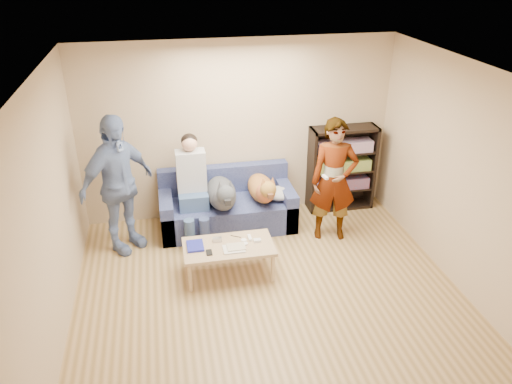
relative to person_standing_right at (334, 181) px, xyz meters
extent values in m
plane|color=olive|center=(-1.13, -1.51, -0.86)|extent=(5.00, 5.00, 0.00)
plane|color=white|center=(-1.13, -1.51, 1.74)|extent=(5.00, 5.00, 0.00)
plane|color=tan|center=(-1.13, 0.99, 0.44)|extent=(4.50, 0.00, 4.50)
plane|color=tan|center=(-3.38, -1.51, 0.44)|extent=(0.00, 5.00, 5.00)
plane|color=tan|center=(1.12, -1.51, 0.44)|extent=(0.00, 5.00, 5.00)
ellipsoid|color=#A4A4A9|center=(-0.62, 0.45, -0.35)|extent=(0.45, 0.38, 0.16)
imported|color=gray|center=(0.00, 0.00, 0.00)|extent=(0.69, 0.52, 1.72)
imported|color=#7892C1|center=(-2.83, 0.26, 0.08)|extent=(1.13, 1.05, 1.87)
cube|color=white|center=(-0.20, -0.20, 0.16)|extent=(0.06, 0.12, 0.03)
cube|color=#1B2196|center=(-1.93, -0.58, -0.43)|extent=(0.20, 0.26, 0.03)
cube|color=silver|center=(-1.48, -0.73, -0.43)|extent=(0.26, 0.20, 0.02)
cube|color=#BEB298|center=(-1.45, -0.71, -0.42)|extent=(0.22, 0.17, 0.01)
cube|color=silver|center=(-1.65, -0.51, -0.41)|extent=(0.11, 0.06, 0.05)
cube|color=white|center=(-1.25, -0.53, -0.42)|extent=(0.04, 0.13, 0.03)
cube|color=white|center=(-1.17, -0.61, -0.42)|extent=(0.09, 0.06, 0.03)
cylinder|color=white|center=(-1.33, -0.65, -0.43)|extent=(0.07, 0.07, 0.02)
cylinder|color=white|center=(-1.33, -0.57, -0.43)|extent=(0.07, 0.07, 0.02)
cylinder|color=#C2541B|center=(-1.55, -0.79, -0.43)|extent=(0.13, 0.06, 0.01)
cylinder|color=black|center=(-1.41, -0.45, -0.43)|extent=(0.13, 0.08, 0.01)
cube|color=black|center=(-1.78, -0.75, -0.43)|extent=(0.07, 0.12, 0.02)
cube|color=#515B93|center=(-1.38, 0.54, -0.65)|extent=(1.90, 0.85, 0.42)
cube|color=#515B93|center=(-1.38, 0.87, -0.24)|extent=(1.90, 0.18, 0.40)
cube|color=#515B93|center=(-2.24, 0.54, -0.57)|extent=(0.18, 0.85, 0.58)
cube|color=#515B93|center=(-0.52, 0.54, -0.57)|extent=(0.18, 0.85, 0.58)
cube|color=#40578C|center=(-1.86, 0.46, -0.33)|extent=(0.40, 0.38, 0.22)
cylinder|color=#3E5688|center=(-1.96, 0.04, -0.65)|extent=(0.14, 0.14, 0.47)
cylinder|color=#3A4480|center=(-1.76, 0.04, -0.65)|extent=(0.14, 0.14, 0.47)
cube|color=#BBBAC0|center=(-1.86, 0.56, 0.06)|extent=(0.40, 0.24, 0.58)
sphere|color=#E3A788|center=(-1.86, 0.56, 0.46)|extent=(0.21, 0.21, 0.21)
ellipsoid|color=black|center=(-1.86, 0.59, 0.49)|extent=(0.22, 0.22, 0.19)
ellipsoid|color=#45494F|center=(-1.47, 0.45, -0.26)|extent=(0.41, 0.85, 0.35)
sphere|color=#52535D|center=(-1.47, 0.13, -0.18)|extent=(0.31, 0.31, 0.31)
sphere|color=#474A50|center=(-1.47, -0.05, -0.04)|extent=(0.25, 0.25, 0.25)
cube|color=black|center=(-1.47, -0.17, -0.07)|extent=(0.08, 0.12, 0.07)
cone|color=#50525B|center=(-1.54, -0.02, 0.09)|extent=(0.08, 0.08, 0.12)
cone|color=#51525B|center=(-1.40, -0.02, 0.09)|extent=(0.08, 0.08, 0.12)
cylinder|color=#4A4C53|center=(-1.47, 0.88, -0.30)|extent=(0.05, 0.28, 0.16)
ellipsoid|color=#A97933|center=(-0.89, 0.53, -0.28)|extent=(0.36, 0.76, 0.32)
sphere|color=#B25F36|center=(-0.89, 0.23, -0.21)|extent=(0.27, 0.27, 0.27)
sphere|color=#A67432|center=(-0.89, 0.07, -0.08)|extent=(0.22, 0.22, 0.22)
cube|color=#56321D|center=(-0.89, -0.05, -0.11)|extent=(0.07, 0.11, 0.06)
cone|color=#AF6135|center=(-0.95, 0.09, 0.03)|extent=(0.07, 0.07, 0.11)
cone|color=#C16D3B|center=(-0.82, 0.09, 0.03)|extent=(0.07, 0.07, 0.11)
cylinder|color=#AE7935|center=(-0.89, 0.92, -0.31)|extent=(0.04, 0.25, 0.14)
cube|color=tan|center=(-1.53, -0.63, -0.46)|extent=(1.10, 0.60, 0.04)
cylinder|color=tan|center=(-2.03, -0.88, -0.67)|extent=(0.05, 0.05, 0.38)
cylinder|color=#D9B685|center=(-1.03, -0.88, -0.67)|extent=(0.05, 0.05, 0.38)
cylinder|color=tan|center=(-2.03, -0.38, -0.67)|extent=(0.05, 0.05, 0.38)
cylinder|color=tan|center=(-1.03, -0.38, -0.67)|extent=(0.05, 0.05, 0.38)
cube|color=black|center=(-0.06, 0.81, -0.21)|extent=(0.04, 0.34, 1.30)
cube|color=black|center=(0.90, 0.81, -0.21)|extent=(0.04, 0.34, 1.30)
cube|color=black|center=(0.42, 0.81, 0.42)|extent=(1.00, 0.34, 0.04)
cube|color=black|center=(0.42, 0.81, -0.84)|extent=(1.00, 0.34, 0.04)
cube|color=black|center=(0.42, 0.97, -0.21)|extent=(1.00, 0.02, 1.30)
cube|color=black|center=(0.42, 0.81, -0.54)|extent=(0.94, 0.32, 0.03)
cube|color=black|center=(0.42, 0.81, -0.24)|extent=(0.94, 0.32, 0.02)
cube|color=black|center=(0.42, 0.81, 0.06)|extent=(0.94, 0.32, 0.02)
cube|color=#B23333|center=(0.42, 0.79, -0.44)|extent=(0.84, 0.24, 0.17)
cube|color=gold|center=(0.42, 0.79, -0.14)|extent=(0.84, 0.24, 0.17)
cube|color=#994C99|center=(0.42, 0.79, 0.16)|extent=(0.84, 0.24, 0.17)
camera|label=1|loc=(-2.22, -5.73, 2.85)|focal=35.00mm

